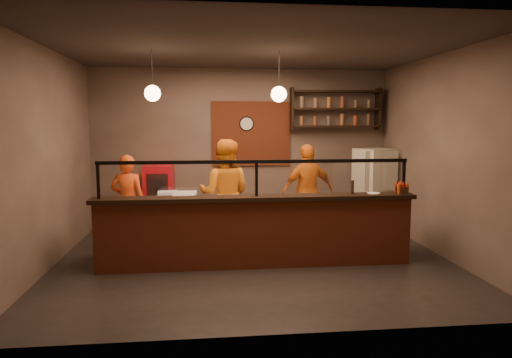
{
  "coord_description": "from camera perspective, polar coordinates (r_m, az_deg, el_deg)",
  "views": [
    {
      "loc": [
        -0.71,
        -6.8,
        2.1
      ],
      "look_at": [
        0.06,
        0.3,
        1.23
      ],
      "focal_mm": 32.0,
      "sensor_mm": 36.0,
      "label": 1
    }
  ],
  "objects": [
    {
      "name": "cook_left",
      "position": [
        8.04,
        -15.71,
        -2.7
      ],
      "size": [
        0.63,
        0.46,
        1.59
      ],
      "primitive_type": "imported",
      "rotation": [
        0.0,
        0.0,
        3.0
      ],
      "color": "#EB4D16",
      "rests_on": "floor"
    },
    {
      "name": "brick_patch",
      "position": [
        9.32,
        -0.58,
        5.68
      ],
      "size": [
        1.6,
        0.04,
        1.3
      ],
      "primitive_type": "cube",
      "color": "#933E20",
      "rests_on": "wall_back"
    },
    {
      "name": "pizza_dough",
      "position": [
        7.25,
        6.31,
        -2.62
      ],
      "size": [
        0.52,
        0.52,
        0.01
      ],
      "primitive_type": "cylinder",
      "rotation": [
        0.0,
        0.0,
        0.06
      ],
      "color": "beige",
      "rests_on": "worktop"
    },
    {
      "name": "worktop_cabinet",
      "position": [
        7.23,
        -0.38,
        -6.48
      ],
      "size": [
        4.6,
        0.75,
        0.85
      ],
      "primitive_type": "cube",
      "color": "gray",
      "rests_on": "floor"
    },
    {
      "name": "sneeze_guard",
      "position": [
        6.58,
        0.06,
        0.54
      ],
      "size": [
        4.5,
        0.05,
        0.52
      ],
      "color": "white",
      "rests_on": "counter_ledge"
    },
    {
      "name": "prep_tub_a",
      "position": [
        7.23,
        -10.91,
        -2.14
      ],
      "size": [
        0.33,
        0.27,
        0.16
      ],
      "primitive_type": "cube",
      "rotation": [
        0.0,
        0.0,
        0.07
      ],
      "color": "white",
      "rests_on": "worktop"
    },
    {
      "name": "floor",
      "position": [
        7.15,
        -0.21,
        -10.17
      ],
      "size": [
        6.0,
        6.0,
        0.0
      ],
      "primitive_type": "plane",
      "color": "black",
      "rests_on": "ground"
    },
    {
      "name": "wall_left",
      "position": [
        7.19,
        -24.75,
        2.29
      ],
      "size": [
        0.0,
        5.0,
        5.0
      ],
      "primitive_type": "plane",
      "rotation": [
        1.57,
        0.0,
        1.57
      ],
      "color": "#736354",
      "rests_on": "floor"
    },
    {
      "name": "prep_tub_c",
      "position": [
        6.86,
        -9.06,
        -2.58
      ],
      "size": [
        0.33,
        0.27,
        0.16
      ],
      "primitive_type": "cube",
      "rotation": [
        0.0,
        0.0,
        0.03
      ],
      "color": "silver",
      "rests_on": "worktop"
    },
    {
      "name": "wall_back",
      "position": [
        9.34,
        -1.82,
        3.84
      ],
      "size": [
        6.0,
        0.0,
        6.0
      ],
      "primitive_type": "plane",
      "rotation": [
        1.57,
        0.0,
        0.0
      ],
      "color": "#736354",
      "rests_on": "floor"
    },
    {
      "name": "small_plate",
      "position": [
        7.06,
        14.51,
        -1.73
      ],
      "size": [
        0.19,
        0.19,
        0.01
      ],
      "primitive_type": "cylinder",
      "rotation": [
        0.0,
        0.0,
        0.01
      ],
      "color": "white",
      "rests_on": "counter_ledge"
    },
    {
      "name": "condiment_caddy",
      "position": [
        7.2,
        17.75,
        -1.32
      ],
      "size": [
        0.22,
        0.2,
        0.1
      ],
      "primitive_type": "cube",
      "rotation": [
        0.0,
        0.0,
        -0.38
      ],
      "color": "black",
      "rests_on": "counter_ledge"
    },
    {
      "name": "worktop",
      "position": [
        7.14,
        -0.38,
        -2.97
      ],
      "size": [
        4.6,
        0.75,
        0.05
      ],
      "primitive_type": "cube",
      "color": "white",
      "rests_on": "worktop_cabinet"
    },
    {
      "name": "cook_mid",
      "position": [
        7.73,
        -3.93,
        -1.86
      ],
      "size": [
        1.03,
        0.88,
        1.85
      ],
      "primitive_type": "imported",
      "rotation": [
        0.0,
        0.0,
        2.92
      ],
      "color": "orange",
      "rests_on": "floor"
    },
    {
      "name": "wall_right",
      "position": [
        7.76,
        22.42,
        2.7
      ],
      "size": [
        0.0,
        5.0,
        5.0
      ],
      "primitive_type": "plane",
      "rotation": [
        1.57,
        0.0,
        -1.57
      ],
      "color": "#736354",
      "rests_on": "floor"
    },
    {
      "name": "pendant_left",
      "position": [
        7.06,
        -12.81,
        10.41
      ],
      "size": [
        0.24,
        0.24,
        0.77
      ],
      "color": "black",
      "rests_on": "ceiling"
    },
    {
      "name": "wall_shelving",
      "position": [
        9.49,
        9.9,
        8.63
      ],
      "size": [
        1.84,
        0.28,
        0.85
      ],
      "color": "black",
      "rests_on": "wall_back"
    },
    {
      "name": "ceiling",
      "position": [
        6.92,
        -0.22,
        16.05
      ],
      "size": [
        6.0,
        6.0,
        0.0
      ],
      "primitive_type": "plane",
      "rotation": [
        3.14,
        0.0,
        0.0
      ],
      "color": "#38312B",
      "rests_on": "wall_back"
    },
    {
      "name": "rolling_pin",
      "position": [
        7.14,
        -15.24,
        -2.75
      ],
      "size": [
        0.38,
        0.07,
        0.06
      ],
      "primitive_type": "cylinder",
      "rotation": [
        0.0,
        1.57,
        0.02
      ],
      "color": "gold",
      "rests_on": "worktop"
    },
    {
      "name": "pepper_mill",
      "position": [
        6.97,
        11.97,
        -0.99
      ],
      "size": [
        0.06,
        0.06,
        0.2
      ],
      "primitive_type": "cylinder",
      "rotation": [
        0.0,
        0.0,
        0.39
      ],
      "color": "black",
      "rests_on": "counter_ledge"
    },
    {
      "name": "wall_front",
      "position": [
        4.39,
        3.19,
        0.34
      ],
      "size": [
        6.0,
        0.0,
        6.0
      ],
      "primitive_type": "plane",
      "rotation": [
        -1.57,
        0.0,
        0.0
      ],
      "color": "#736354",
      "rests_on": "floor"
    },
    {
      "name": "prep_tub_b",
      "position": [
        7.26,
        -8.53,
        -2.12
      ],
      "size": [
        0.28,
        0.23,
        0.14
      ],
      "primitive_type": "cube",
      "rotation": [
        0.0,
        0.0,
        -0.02
      ],
      "color": "white",
      "rests_on": "worktop"
    },
    {
      "name": "cook_right",
      "position": [
        8.47,
        6.51,
        -1.51
      ],
      "size": [
        1.08,
        0.62,
        1.73
      ],
      "primitive_type": "imported",
      "rotation": [
        0.0,
        0.0,
        3.35
      ],
      "color": "orange",
      "rests_on": "floor"
    },
    {
      "name": "fridge",
      "position": [
        9.35,
        14.62,
        -1.26
      ],
      "size": [
        0.85,
        0.83,
        1.61
      ],
      "primitive_type": "cube",
      "rotation": [
        0.0,
        0.0,
        0.37
      ],
      "color": "beige",
      "rests_on": "floor"
    },
    {
      "name": "counter_ledge",
      "position": [
        6.62,
        0.06,
        -2.39
      ],
      "size": [
        4.7,
        0.37,
        0.06
      ],
      "primitive_type": "cube",
      "color": "black",
      "rests_on": "service_counter"
    },
    {
      "name": "wall_clock",
      "position": [
        9.29,
        -1.19,
        6.91
      ],
      "size": [
        0.3,
        0.04,
        0.3
      ],
      "primitive_type": "cylinder",
      "rotation": [
        1.57,
        0.0,
        0.0
      ],
      "color": "black",
      "rests_on": "wall_back"
    },
    {
      "name": "service_counter",
      "position": [
        6.73,
        0.06,
        -6.84
      ],
      "size": [
        4.6,
        0.25,
        1.0
      ],
      "primitive_type": "cube",
      "color": "#933E20",
      "rests_on": "floor"
    },
    {
      "name": "pendant_right",
      "position": [
        7.1,
        2.88,
        10.55
      ],
      "size": [
        0.24,
        0.24,
        0.77
      ],
      "color": "black",
      "rests_on": "ceiling"
    },
    {
      "name": "red_cooler",
      "position": [
        9.11,
        -11.99,
        -2.37
      ],
      "size": [
        0.57,
        0.53,
        1.31
      ],
      "primitive_type": "cube",
      "rotation": [
        0.0,
        0.0,
        -0.03
      ],
      "color": "red",
      "rests_on": "floor"
    }
  ]
}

